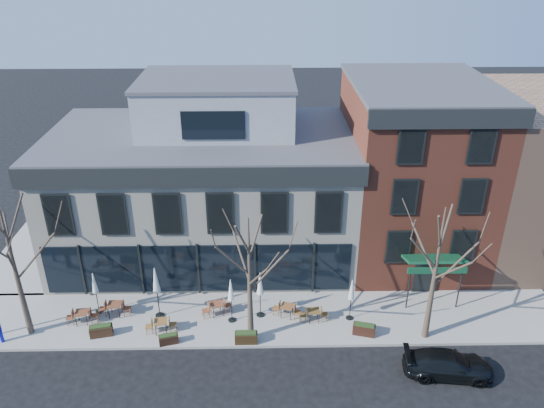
{
  "coord_description": "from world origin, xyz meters",
  "views": [
    {
      "loc": [
        3.67,
        -25.15,
        18.59
      ],
      "look_at": [
        4.2,
        2.0,
        4.9
      ],
      "focal_mm": 35.0,
      "sensor_mm": 36.0,
      "label": 1
    }
  ],
  "objects_px": {
    "parked_sedan": "(448,364)",
    "cafe_set_0": "(82,316)",
    "call_box": "(0,332)",
    "umbrella_0": "(94,285)"
  },
  "relations": [
    {
      "from": "cafe_set_0",
      "to": "umbrella_0",
      "type": "xyz_separation_m",
      "value": [
        0.59,
        0.94,
        1.34
      ]
    },
    {
      "from": "call_box",
      "to": "parked_sedan",
      "type": "bearing_deg",
      "value": -6.55
    },
    {
      "from": "umbrella_0",
      "to": "cafe_set_0",
      "type": "bearing_deg",
      "value": -122.24
    },
    {
      "from": "cafe_set_0",
      "to": "umbrella_0",
      "type": "height_order",
      "value": "umbrella_0"
    },
    {
      "from": "parked_sedan",
      "to": "call_box",
      "type": "distance_m",
      "value": 22.17
    },
    {
      "from": "parked_sedan",
      "to": "cafe_set_0",
      "type": "xyz_separation_m",
      "value": [
        -18.35,
        3.93,
        -0.0
      ]
    },
    {
      "from": "parked_sedan",
      "to": "cafe_set_0",
      "type": "distance_m",
      "value": 18.76
    },
    {
      "from": "parked_sedan",
      "to": "cafe_set_0",
      "type": "bearing_deg",
      "value": 83.98
    },
    {
      "from": "call_box",
      "to": "umbrella_0",
      "type": "relative_size",
      "value": 0.49
    },
    {
      "from": "parked_sedan",
      "to": "cafe_set_0",
      "type": "relative_size",
      "value": 2.46
    }
  ]
}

